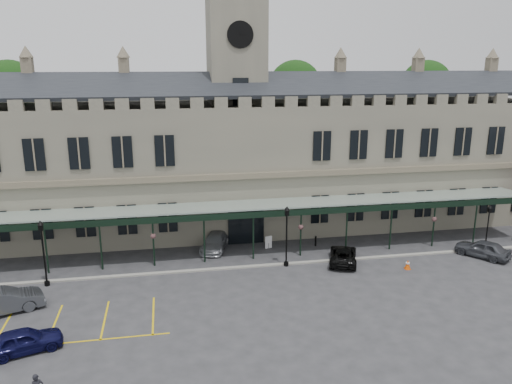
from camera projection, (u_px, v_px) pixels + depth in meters
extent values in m
plane|color=#2F2F31|center=(272.00, 298.00, 34.31)|extent=(140.00, 140.00, 0.00)
cube|color=#656254|center=(237.00, 166.00, 48.02)|extent=(60.00, 10.00, 12.00)
cube|color=brown|center=(246.00, 176.00, 43.04)|extent=(60.00, 0.35, 0.50)
cube|color=black|center=(240.00, 85.00, 43.67)|extent=(60.00, 4.77, 2.20)
cube|color=black|center=(233.00, 83.00, 48.42)|extent=(60.00, 4.77, 2.20)
cube|color=black|center=(246.00, 223.00, 44.20)|extent=(3.20, 0.18, 3.80)
cube|color=#656254|center=(237.00, 114.00, 46.75)|extent=(5.00, 5.00, 22.00)
cylinder|color=silver|center=(240.00, 35.00, 42.55)|extent=(2.20, 0.12, 2.20)
cylinder|color=black|center=(240.00, 35.00, 42.48)|extent=(2.30, 0.04, 2.30)
cube|color=black|center=(241.00, 94.00, 43.81)|extent=(1.40, 0.12, 2.80)
cube|color=#8C9E93|center=(250.00, 205.00, 41.83)|extent=(50.00, 4.00, 0.40)
cube|color=black|center=(254.00, 215.00, 39.99)|extent=(50.00, 0.18, 0.50)
cube|color=gray|center=(257.00, 266.00, 39.52)|extent=(60.00, 0.40, 0.12)
cylinder|color=#332314|center=(19.00, 157.00, 52.71)|extent=(0.70, 0.70, 12.00)
sphere|color=black|center=(11.00, 90.00, 50.94)|extent=(6.00, 6.00, 6.00)
cylinder|color=#332314|center=(294.00, 148.00, 57.99)|extent=(0.70, 0.70, 12.00)
sphere|color=black|center=(295.00, 87.00, 56.22)|extent=(6.00, 6.00, 6.00)
cylinder|color=#332314|center=(421.00, 144.00, 60.80)|extent=(0.70, 0.70, 12.00)
sphere|color=black|center=(426.00, 86.00, 59.03)|extent=(6.00, 6.00, 6.00)
cylinder|color=black|center=(47.00, 283.00, 36.18)|extent=(0.38, 0.38, 0.32)
cylinder|color=black|center=(44.00, 258.00, 35.68)|extent=(0.13, 0.13, 4.27)
cube|color=black|center=(41.00, 228.00, 35.10)|extent=(0.30, 0.30, 0.43)
cone|color=black|center=(40.00, 222.00, 35.00)|extent=(0.47, 0.47, 0.32)
cylinder|color=black|center=(286.00, 264.00, 39.68)|extent=(0.38, 0.38, 0.32)
cylinder|color=black|center=(286.00, 241.00, 39.18)|extent=(0.13, 0.13, 4.26)
cube|color=black|center=(287.00, 213.00, 38.60)|extent=(0.30, 0.30, 0.43)
cone|color=black|center=(287.00, 208.00, 38.51)|extent=(0.47, 0.47, 0.32)
cylinder|color=black|center=(485.00, 249.00, 42.82)|extent=(0.32, 0.32, 0.26)
cylinder|color=black|center=(487.00, 231.00, 42.41)|extent=(0.11, 0.11, 3.53)
cube|color=black|center=(490.00, 210.00, 41.93)|extent=(0.25, 0.25, 0.35)
cone|color=black|center=(490.00, 207.00, 41.85)|extent=(0.39, 0.39, 0.26)
cube|color=#E24B07|center=(407.00, 269.00, 39.10)|extent=(0.42, 0.42, 0.04)
cone|color=#E24B07|center=(408.00, 264.00, 39.01)|extent=(0.48, 0.48, 0.77)
cylinder|color=silver|center=(408.00, 263.00, 38.98)|extent=(0.32, 0.32, 0.11)
cylinder|color=black|center=(268.00, 246.00, 43.42)|extent=(0.06, 0.06, 0.46)
cube|color=silver|center=(269.00, 242.00, 43.34)|extent=(0.63, 0.21, 1.11)
cylinder|color=black|center=(213.00, 244.00, 43.04)|extent=(0.17, 0.17, 0.94)
cylinder|color=black|center=(316.00, 241.00, 43.88)|extent=(0.16, 0.16, 0.92)
imported|color=#0B0C34|center=(24.00, 341.00, 27.75)|extent=(4.42, 2.83, 1.40)
imported|color=#3B3D43|center=(3.00, 301.00, 32.07)|extent=(5.24, 3.44, 1.63)
imported|color=#9C9FA4|center=(215.00, 241.00, 43.15)|extent=(3.28, 5.07, 1.37)
imported|color=black|center=(343.00, 255.00, 40.24)|extent=(3.54, 4.96, 1.26)
imported|color=#3B3D43|center=(482.00, 249.00, 41.33)|extent=(3.96, 4.52, 1.47)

